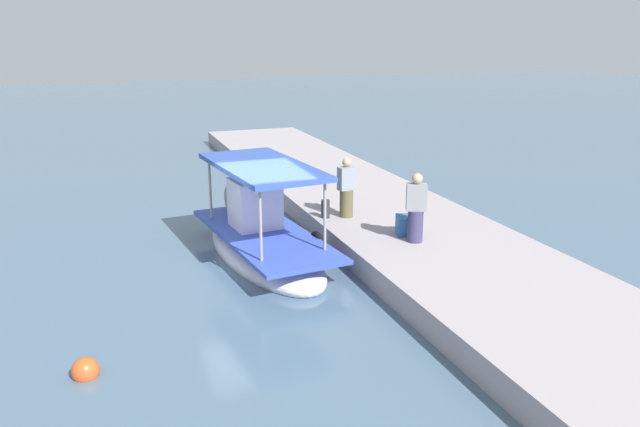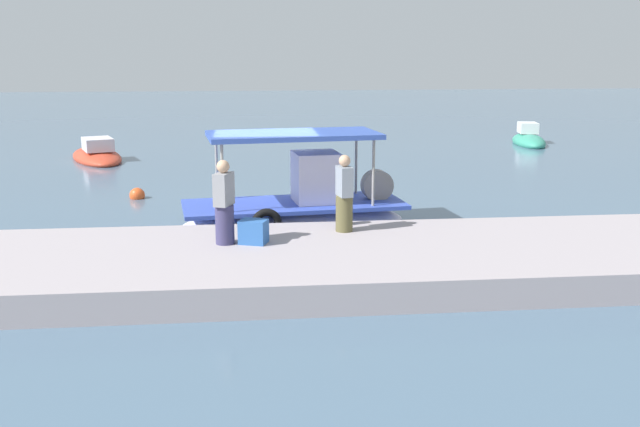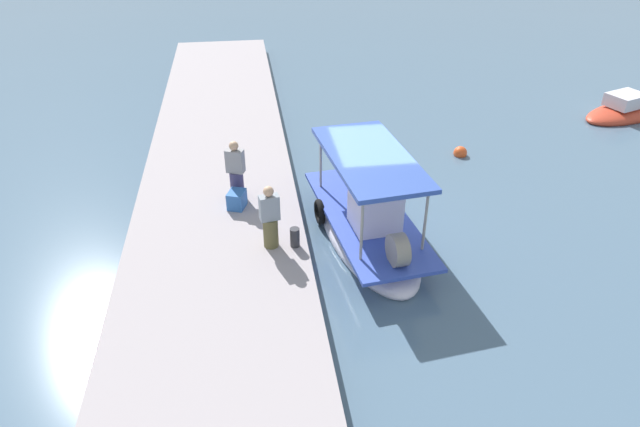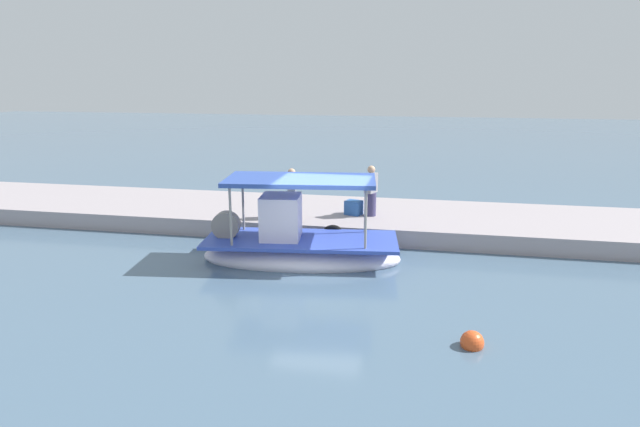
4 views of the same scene
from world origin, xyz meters
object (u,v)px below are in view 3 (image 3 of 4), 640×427
at_px(main_fishing_boat, 367,224).
at_px(cargo_crate, 237,199).
at_px(fisherman_by_crate, 270,220).
at_px(moored_boat_near, 629,110).
at_px(mooring_bollard, 295,237).
at_px(fisherman_near_bollard, 236,172).
at_px(marker_buoy, 460,153).

xyz_separation_m(main_fishing_boat, cargo_crate, (-1.16, -3.44, 0.38)).
bearing_deg(fisherman_by_crate, main_fishing_boat, 107.41).
relative_size(main_fishing_boat, moored_boat_near, 1.17).
bearing_deg(mooring_bollard, fisherman_near_bollard, -152.92).
distance_m(fisherman_by_crate, moored_boat_near, 17.23).
bearing_deg(moored_boat_near, marker_buoy, -71.69).
xyz_separation_m(main_fishing_boat, fisherman_near_bollard, (-1.74, -3.41, 0.92)).
bearing_deg(mooring_bollard, cargo_crate, -146.29).
xyz_separation_m(fisherman_by_crate, moored_boat_near, (-8.11, 15.15, -1.18)).
xyz_separation_m(fisherman_near_bollard, fisherman_by_crate, (2.57, 0.78, -0.02)).
bearing_deg(fisherman_by_crate, moored_boat_near, 118.16).
bearing_deg(main_fishing_boat, fisherman_near_bollard, -117.02).
bearing_deg(marker_buoy, fisherman_by_crate, -52.22).
bearing_deg(main_fishing_boat, mooring_bollard, -65.69).
xyz_separation_m(fisherman_near_bollard, mooring_bollard, (2.67, 1.36, -0.53)).
relative_size(marker_buoy, moored_boat_near, 0.09).
xyz_separation_m(main_fishing_boat, mooring_bollard, (0.93, -2.05, 0.39)).
distance_m(fisherman_near_bollard, moored_boat_near, 16.91).
relative_size(fisherman_near_bollard, moored_boat_near, 0.34).
relative_size(fisherman_near_bollard, cargo_crate, 3.21).
xyz_separation_m(fisherman_by_crate, mooring_bollard, (0.10, 0.58, -0.51)).
bearing_deg(marker_buoy, main_fishing_boat, -43.46).
distance_m(fisherman_near_bollard, mooring_bollard, 3.04).
relative_size(fisherman_by_crate, moored_boat_near, 0.33).
xyz_separation_m(main_fishing_boat, fisherman_by_crate, (0.83, -2.63, 0.90)).
height_order(fisherman_near_bollard, cargo_crate, fisherman_near_bollard).
bearing_deg(main_fishing_boat, cargo_crate, -108.64).
bearing_deg(main_fishing_boat, moored_boat_near, 120.19).
bearing_deg(fisherman_by_crate, fisherman_near_bollard, -163.12).
height_order(main_fishing_boat, mooring_bollard, main_fishing_boat).
height_order(fisherman_by_crate, marker_buoy, fisherman_by_crate).
xyz_separation_m(fisherman_near_bollard, moored_boat_near, (-5.55, 15.93, -1.21)).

